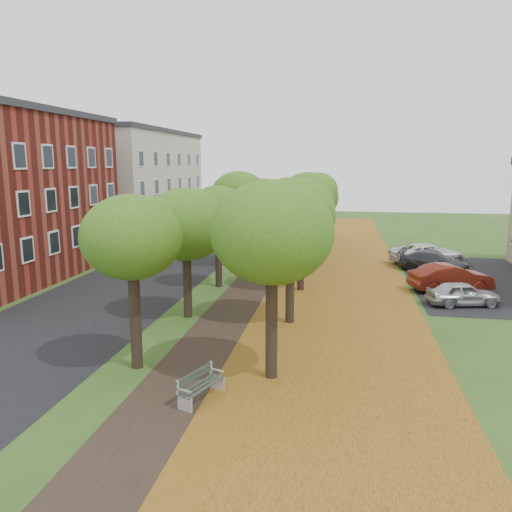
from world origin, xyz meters
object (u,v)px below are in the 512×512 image
at_px(car_silver, 463,294).
at_px(car_red, 451,278).
at_px(bench, 200,385).
at_px(car_grey, 435,262).
at_px(car_white, 429,254).

bearing_deg(car_silver, car_red, -12.68).
bearing_deg(bench, car_red, -13.19).
distance_m(car_red, car_grey, 5.13).
bearing_deg(car_white, car_grey, 161.41).
bearing_deg(car_white, bench, 136.96).
distance_m(bench, car_silver, 15.98).
xyz_separation_m(car_grey, car_white, (0.00, 2.36, 0.09)).
bearing_deg(car_silver, car_white, -12.72).
bearing_deg(car_silver, bench, 127.06).
bearing_deg(car_red, bench, 128.45).
bearing_deg(car_grey, bench, 173.85).
relative_size(bench, car_red, 0.41).
xyz_separation_m(bench, car_white, (10.31, 22.69, 0.30)).
height_order(car_silver, car_white, car_white).
distance_m(bench, car_grey, 22.80).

